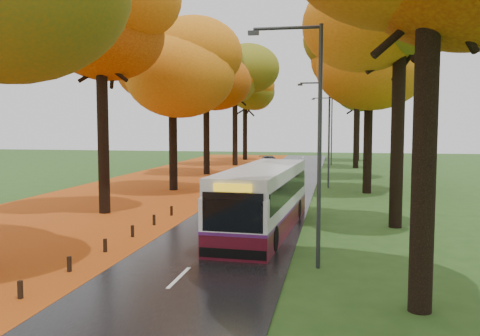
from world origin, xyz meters
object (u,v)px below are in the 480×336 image
(car_white, at_px, (249,175))
(car_dark, at_px, (269,162))
(bus, at_px, (263,197))
(streetlamp_near, at_px, (312,126))
(streetlamp_mid, at_px, (326,126))
(car_silver, at_px, (267,165))
(streetlamp_far, at_px, (330,125))

(car_white, distance_m, car_dark, 14.02)
(bus, height_order, car_dark, bus)
(streetlamp_near, xyz_separation_m, streetlamp_mid, (0.00, 22.00, 0.00))
(bus, height_order, car_silver, bus)
(streetlamp_near, distance_m, car_dark, 38.59)
(streetlamp_near, bearing_deg, car_dark, 99.44)
(streetlamp_far, height_order, car_white, streetlamp_far)
(car_silver, xyz_separation_m, car_dark, (-0.09, 2.59, 0.04))
(streetlamp_near, xyz_separation_m, car_white, (-6.14, 23.85, -4.01))
(streetlamp_mid, height_order, car_dark, streetlamp_mid)
(streetlamp_mid, distance_m, car_white, 7.56)
(streetlamp_near, relative_size, streetlamp_mid, 1.00)
(streetlamp_near, distance_m, streetlamp_mid, 22.00)
(streetlamp_mid, xyz_separation_m, car_dark, (-6.30, 15.86, -4.03))
(car_dark, bearing_deg, streetlamp_near, -98.56)
(streetlamp_near, bearing_deg, bus, 113.52)
(streetlamp_far, height_order, car_silver, streetlamp_far)
(streetlamp_mid, distance_m, car_dark, 17.54)
(streetlamp_mid, height_order, streetlamp_far, same)
(bus, bearing_deg, car_dark, 100.17)
(streetlamp_near, bearing_deg, streetlamp_far, 90.00)
(streetlamp_mid, xyz_separation_m, car_silver, (-6.20, 13.28, -4.07))
(streetlamp_mid, relative_size, car_dark, 1.79)
(streetlamp_near, height_order, streetlamp_mid, same)
(streetlamp_mid, bearing_deg, bus, -98.17)
(car_white, relative_size, car_dark, 0.87)
(streetlamp_near, distance_m, car_silver, 36.05)
(streetlamp_near, distance_m, bus, 6.75)
(streetlamp_mid, relative_size, bus, 0.73)
(streetlamp_far, height_order, car_dark, streetlamp_far)
(streetlamp_near, xyz_separation_m, car_silver, (-6.20, 35.28, -4.07))
(streetlamp_far, xyz_separation_m, bus, (-2.37, -38.54, -3.18))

